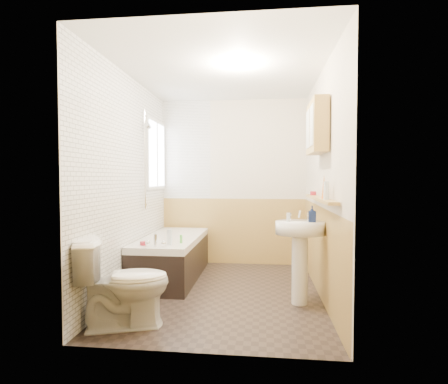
{
  "coord_description": "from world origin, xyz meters",
  "views": [
    {
      "loc": [
        0.45,
        -3.93,
        1.31
      ],
      "look_at": [
        0.0,
        0.15,
        1.15
      ],
      "focal_mm": 28.0,
      "sensor_mm": 36.0,
      "label": 1
    }
  ],
  "objects_px": {
    "bathtub": "(172,256)",
    "toilet": "(124,283)",
    "medicine_cabinet": "(317,127)",
    "sink": "(300,245)",
    "pine_shelf": "(319,199)"
  },
  "relations": [
    {
      "from": "toilet",
      "to": "sink",
      "type": "relative_size",
      "value": 0.81
    },
    {
      "from": "bathtub",
      "to": "medicine_cabinet",
      "type": "bearing_deg",
      "value": -21.99
    },
    {
      "from": "pine_shelf",
      "to": "medicine_cabinet",
      "type": "distance_m",
      "value": 0.75
    },
    {
      "from": "toilet",
      "to": "medicine_cabinet",
      "type": "distance_m",
      "value": 2.43
    },
    {
      "from": "toilet",
      "to": "sink",
      "type": "xyz_separation_m",
      "value": [
        1.6,
        0.74,
        0.23
      ]
    },
    {
      "from": "toilet",
      "to": "pine_shelf",
      "type": "relative_size",
      "value": 0.53
    },
    {
      "from": "sink",
      "to": "medicine_cabinet",
      "type": "bearing_deg",
      "value": 35.53
    },
    {
      "from": "bathtub",
      "to": "pine_shelf",
      "type": "relative_size",
      "value": 1.08
    },
    {
      "from": "bathtub",
      "to": "toilet",
      "type": "xyz_separation_m",
      "value": [
        -0.03,
        -1.52,
        0.1
      ]
    },
    {
      "from": "toilet",
      "to": "medicine_cabinet",
      "type": "height_order",
      "value": "medicine_cabinet"
    },
    {
      "from": "sink",
      "to": "medicine_cabinet",
      "type": "distance_m",
      "value": 1.24
    },
    {
      "from": "sink",
      "to": "pine_shelf",
      "type": "height_order",
      "value": "pine_shelf"
    },
    {
      "from": "toilet",
      "to": "sink",
      "type": "height_order",
      "value": "sink"
    },
    {
      "from": "bathtub",
      "to": "sink",
      "type": "relative_size",
      "value": 1.66
    },
    {
      "from": "bathtub",
      "to": "pine_shelf",
      "type": "bearing_deg",
      "value": -22.88
    }
  ]
}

